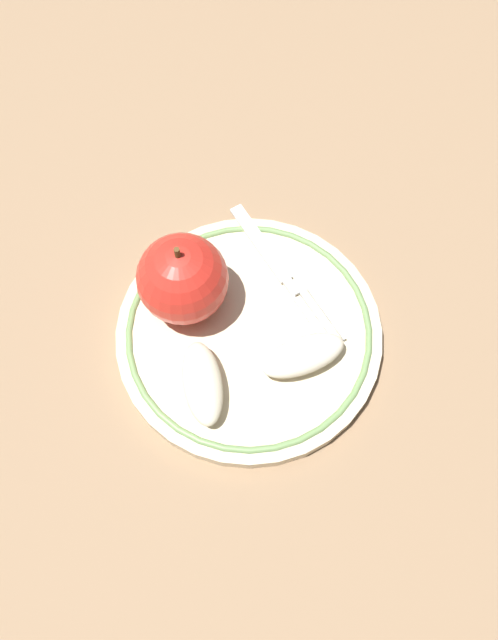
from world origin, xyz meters
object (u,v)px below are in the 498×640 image
apple_red_whole (183,279)px  apple_slice_back (303,355)px  apple_slice_front (202,383)px  fork (279,269)px  plate (249,333)px

apple_red_whole → apple_slice_back: (-0.04, -0.11, -0.03)m
apple_red_whole → apple_slice_front: size_ratio=1.19×
apple_slice_front → apple_slice_back: (0.04, -0.08, 0.00)m
apple_red_whole → apple_slice_front: (-0.08, -0.03, -0.03)m
apple_slice_front → apple_slice_back: 0.09m
apple_red_whole → apple_slice_back: bearing=-109.0°
apple_slice_back → apple_slice_front: bearing=175.5°
apple_slice_back → fork: bearing=80.6°
plate → apple_slice_front: bearing=155.2°
plate → apple_slice_back: 0.06m
apple_red_whole → fork: size_ratio=0.64×
fork → apple_red_whole: bearing=-101.0°
plate → apple_red_whole: 0.08m
apple_red_whole → apple_slice_front: bearing=-157.2°
plate → apple_slice_front: apple_slice_front is taller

